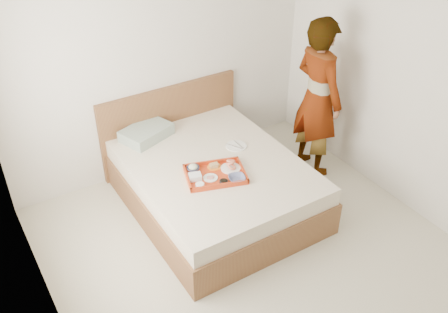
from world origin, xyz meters
TOP-DOWN VIEW (x-y plane):
  - ground at (0.00, 0.00)m, footprint 3.50×4.00m
  - wall_back at (0.00, 2.00)m, footprint 3.50×0.01m
  - wall_left at (-1.75, 0.00)m, footprint 0.01×4.00m
  - wall_right at (1.75, 0.00)m, footprint 0.01×4.00m
  - bed at (0.05, 1.00)m, footprint 1.65×2.00m
  - headboard at (0.05, 1.97)m, footprint 1.65×0.06m
  - pillow at (-0.32, 1.79)m, footprint 0.59×0.50m
  - tray at (-0.05, 0.81)m, footprint 0.65×0.56m
  - prawn_plate at (0.12, 0.82)m, footprint 0.24×0.24m
  - navy_bowl_big at (0.08, 0.64)m, footprint 0.20×0.20m
  - sauce_dish at (-0.06, 0.66)m, footprint 0.10×0.10m
  - meat_plate at (-0.12, 0.79)m, footprint 0.17×0.17m
  - bread_plate at (0.00, 0.92)m, footprint 0.17×0.17m
  - salad_bowl at (-0.19, 0.99)m, footprint 0.15×0.15m
  - plastic_tub at (-0.25, 0.86)m, footprint 0.14×0.13m
  - cheese_round at (-0.26, 0.73)m, footprint 0.10×0.10m
  - dinner_plate at (0.40, 1.14)m, footprint 0.25×0.25m
  - person at (1.34, 1.01)m, footprint 0.43×0.65m

SIDE VIEW (x-z plane):
  - ground at x=0.00m, z-range -0.01..0.01m
  - bed at x=0.05m, z-range 0.00..0.53m
  - headboard at x=0.05m, z-range 0.00..0.95m
  - dinner_plate at x=0.40m, z-range 0.53..0.54m
  - meat_plate at x=-0.12m, z-range 0.55..0.56m
  - bread_plate at x=0.00m, z-range 0.55..0.56m
  - prawn_plate at x=0.12m, z-range 0.55..0.56m
  - tray at x=-0.05m, z-range 0.53..0.58m
  - cheese_round at x=-0.26m, z-range 0.55..0.57m
  - sauce_dish at x=-0.06m, z-range 0.55..0.58m
  - salad_bowl at x=-0.19m, z-range 0.55..0.58m
  - navy_bowl_big at x=0.08m, z-range 0.55..0.58m
  - plastic_tub at x=-0.25m, z-range 0.55..0.60m
  - pillow at x=-0.32m, z-range 0.53..0.65m
  - person at x=1.34m, z-range 0.00..1.78m
  - wall_back at x=0.00m, z-range 0.00..2.60m
  - wall_left at x=-1.75m, z-range 0.00..2.60m
  - wall_right at x=1.75m, z-range 0.00..2.60m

